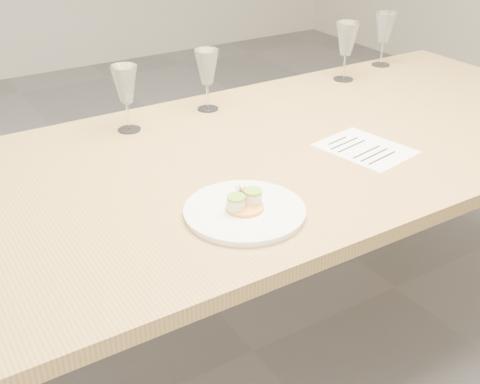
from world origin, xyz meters
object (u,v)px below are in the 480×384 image
dining_table (256,173)px  wine_glass_1 (125,86)px  wine_glass_4 (385,29)px  wine_glass_3 (347,40)px  recipe_sheet (365,149)px  wine_glass_2 (207,68)px  dinner_plate (245,210)px

dining_table → wine_glass_1: (-0.24, 0.34, 0.21)m
wine_glass_4 → wine_glass_3: bearing=-165.9°
recipe_sheet → wine_glass_1: (-0.52, 0.48, 0.14)m
recipe_sheet → wine_glass_2: size_ratio=1.40×
dining_table → wine_glass_4: bearing=25.9°
dining_table → dinner_plate: size_ratio=8.45×
recipe_sheet → wine_glass_2: wine_glass_2 is taller
wine_glass_1 → recipe_sheet: bearing=-43.1°
dinner_plate → wine_glass_4: (1.09, 0.70, 0.13)m
dinner_plate → wine_glass_3: wine_glass_3 is taller
recipe_sheet → wine_glass_3: (0.36, 0.51, 0.15)m
wine_glass_3 → wine_glass_4: 0.26m
wine_glass_1 → wine_glass_4: wine_glass_4 is taller
dinner_plate → wine_glass_1: bearing=92.9°
dining_table → wine_glass_2: 0.42m
dining_table → wine_glass_3: wine_glass_3 is taller
dinner_plate → wine_glass_3: bearing=37.2°
dinner_plate → wine_glass_4: wine_glass_4 is taller
dinner_plate → recipe_sheet: (0.49, 0.13, -0.01)m
wine_glass_3 → wine_glass_4: size_ratio=1.03×
dining_table → wine_glass_2: wine_glass_2 is taller
dinner_plate → recipe_sheet: 0.50m
dining_table → wine_glass_2: (0.05, 0.37, 0.21)m
dining_table → wine_glass_1: wine_glass_1 is taller
dining_table → wine_glass_3: 0.76m
wine_glass_3 → wine_glass_1: bearing=-178.1°
dinner_plate → wine_glass_2: wine_glass_2 is taller
dinner_plate → wine_glass_2: 0.70m
wine_glass_1 → wine_glass_4: bearing=4.7°
dining_table → wine_glass_3: (0.63, 0.37, 0.22)m
dining_table → wine_glass_4: (0.88, 0.43, 0.21)m
dinner_plate → wine_glass_3: 1.07m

